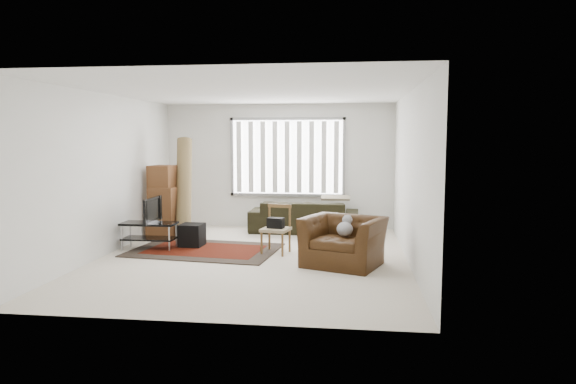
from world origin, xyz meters
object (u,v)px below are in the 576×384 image
object	(u,v)px
sofa	(304,211)
moving_boxes	(165,204)
tv_stand	(149,230)
side_chair	(276,227)
armchair	(343,238)

from	to	relation	value
sofa	moving_boxes	bearing A→B (deg)	18.00
moving_boxes	tv_stand	bearing A→B (deg)	-82.97
side_chair	moving_boxes	bearing A→B (deg)	165.41
moving_boxes	armchair	size ratio (longest dim) A/B	0.99
sofa	armchair	xyz separation A→B (m)	(0.86, -2.75, -0.00)
sofa	tv_stand	bearing A→B (deg)	38.56
tv_stand	sofa	xyz separation A→B (m)	(2.57, 2.02, 0.09)
tv_stand	side_chair	bearing A→B (deg)	-1.06
side_chair	armchair	xyz separation A→B (m)	(1.15, -0.69, -0.03)
armchair	side_chair	bearing A→B (deg)	169.36
tv_stand	armchair	distance (m)	3.51
side_chair	sofa	bearing A→B (deg)	93.72
tv_stand	side_chair	size ratio (longest dim) A/B	1.16
sofa	side_chair	bearing A→B (deg)	82.39
side_chair	tv_stand	bearing A→B (deg)	-169.28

